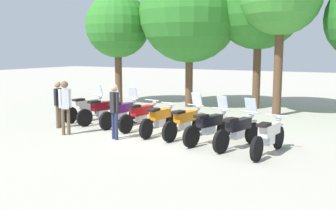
{
  "coord_description": "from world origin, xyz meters",
  "views": [
    {
      "loc": [
        6.19,
        -10.77,
        2.74
      ],
      "look_at": [
        0.0,
        0.5,
        0.9
      ],
      "focal_mm": 41.06,
      "sensor_mm": 36.0,
      "label": 1
    }
  ],
  "objects_px": {
    "motorcycle_6": "(209,126)",
    "motorcycle_7": "(238,130)",
    "motorcycle_5": "(186,121)",
    "person_0": "(114,107)",
    "person_2": "(65,103)",
    "tree_2": "(259,5)",
    "motorcycle_3": "(142,115)",
    "tree_1": "(190,12)",
    "motorcycle_0": "(87,107)",
    "person_1": "(58,101)",
    "motorcycle_4": "(160,119)",
    "motorcycle_8": "(269,136)",
    "motorcycle_2": "(122,112)",
    "motorcycle_1": "(103,110)",
    "tree_0": "(118,26)"
  },
  "relations": [
    {
      "from": "motorcycle_3",
      "to": "motorcycle_5",
      "type": "height_order",
      "value": "motorcycle_5"
    },
    {
      "from": "motorcycle_1",
      "to": "motorcycle_3",
      "type": "relative_size",
      "value": 0.98
    },
    {
      "from": "tree_2",
      "to": "tree_1",
      "type": "bearing_deg",
      "value": -162.47
    },
    {
      "from": "motorcycle_7",
      "to": "motorcycle_6",
      "type": "bearing_deg",
      "value": 95.7
    },
    {
      "from": "motorcycle_0",
      "to": "person_2",
      "type": "bearing_deg",
      "value": -144.54
    },
    {
      "from": "motorcycle_4",
      "to": "motorcycle_6",
      "type": "relative_size",
      "value": 1.03
    },
    {
      "from": "motorcycle_3",
      "to": "tree_1",
      "type": "bearing_deg",
      "value": 17.72
    },
    {
      "from": "person_0",
      "to": "person_1",
      "type": "xyz_separation_m",
      "value": [
        -2.82,
        0.48,
        -0.05
      ]
    },
    {
      "from": "person_2",
      "to": "motorcycle_4",
      "type": "bearing_deg",
      "value": 77.69
    },
    {
      "from": "motorcycle_5",
      "to": "motorcycle_6",
      "type": "distance_m",
      "value": 0.99
    },
    {
      "from": "motorcycle_1",
      "to": "motorcycle_5",
      "type": "height_order",
      "value": "same"
    },
    {
      "from": "motorcycle_0",
      "to": "tree_2",
      "type": "distance_m",
      "value": 9.04
    },
    {
      "from": "motorcycle_0",
      "to": "motorcycle_2",
      "type": "bearing_deg",
      "value": -88.06
    },
    {
      "from": "motorcycle_0",
      "to": "person_1",
      "type": "distance_m",
      "value": 1.66
    },
    {
      "from": "person_1",
      "to": "person_2",
      "type": "distance_m",
      "value": 1.28
    },
    {
      "from": "motorcycle_6",
      "to": "tree_1",
      "type": "bearing_deg",
      "value": 46.36
    },
    {
      "from": "motorcycle_5",
      "to": "tree_2",
      "type": "distance_m",
      "value": 8.25
    },
    {
      "from": "person_0",
      "to": "person_1",
      "type": "height_order",
      "value": "person_0"
    },
    {
      "from": "motorcycle_0",
      "to": "motorcycle_5",
      "type": "distance_m",
      "value": 4.76
    },
    {
      "from": "motorcycle_3",
      "to": "motorcycle_4",
      "type": "relative_size",
      "value": 0.99
    },
    {
      "from": "motorcycle_8",
      "to": "motorcycle_6",
      "type": "bearing_deg",
      "value": 83.9
    },
    {
      "from": "motorcycle_7",
      "to": "motorcycle_5",
      "type": "bearing_deg",
      "value": 91.04
    },
    {
      "from": "motorcycle_3",
      "to": "motorcycle_8",
      "type": "xyz_separation_m",
      "value": [
        4.69,
        -1.11,
        0.0
      ]
    },
    {
      "from": "motorcycle_6",
      "to": "motorcycle_8",
      "type": "height_order",
      "value": "motorcycle_6"
    },
    {
      "from": "motorcycle_5",
      "to": "tree_0",
      "type": "height_order",
      "value": "tree_0"
    },
    {
      "from": "motorcycle_6",
      "to": "tree_1",
      "type": "xyz_separation_m",
      "value": [
        -3.76,
        6.41,
        4.0
      ]
    },
    {
      "from": "motorcycle_6",
      "to": "person_1",
      "type": "bearing_deg",
      "value": 111.06
    },
    {
      "from": "motorcycle_0",
      "to": "motorcycle_4",
      "type": "xyz_separation_m",
      "value": [
        3.75,
        -0.77,
        -0.01
      ]
    },
    {
      "from": "motorcycle_8",
      "to": "tree_0",
      "type": "height_order",
      "value": "tree_0"
    },
    {
      "from": "motorcycle_1",
      "to": "tree_0",
      "type": "relative_size",
      "value": 0.38
    },
    {
      "from": "motorcycle_3",
      "to": "motorcycle_4",
      "type": "bearing_deg",
      "value": -102.0
    },
    {
      "from": "motorcycle_2",
      "to": "motorcycle_8",
      "type": "height_order",
      "value": "motorcycle_2"
    },
    {
      "from": "motorcycle_6",
      "to": "person_1",
      "type": "xyz_separation_m",
      "value": [
        -5.56,
        -0.5,
        0.45
      ]
    },
    {
      "from": "person_1",
      "to": "person_2",
      "type": "xyz_separation_m",
      "value": [
        1.04,
        -0.74,
        0.08
      ]
    },
    {
      "from": "motorcycle_6",
      "to": "motorcycle_7",
      "type": "relative_size",
      "value": 1.0
    },
    {
      "from": "person_0",
      "to": "person_2",
      "type": "xyz_separation_m",
      "value": [
        -1.78,
        -0.25,
        0.03
      ]
    },
    {
      "from": "motorcycle_0",
      "to": "motorcycle_4",
      "type": "relative_size",
      "value": 0.99
    },
    {
      "from": "person_2",
      "to": "tree_2",
      "type": "height_order",
      "value": "tree_2"
    },
    {
      "from": "motorcycle_5",
      "to": "motorcycle_7",
      "type": "xyz_separation_m",
      "value": [
        1.88,
        -0.47,
        0.0
      ]
    },
    {
      "from": "motorcycle_7",
      "to": "tree_2",
      "type": "distance_m",
      "value": 8.81
    },
    {
      "from": "motorcycle_5",
      "to": "person_0",
      "type": "xyz_separation_m",
      "value": [
        -1.8,
        -1.29,
        0.5
      ]
    },
    {
      "from": "motorcycle_5",
      "to": "tree_1",
      "type": "bearing_deg",
      "value": 34.37
    },
    {
      "from": "motorcycle_3",
      "to": "motorcycle_4",
      "type": "distance_m",
      "value": 1.0
    },
    {
      "from": "motorcycle_8",
      "to": "person_0",
      "type": "height_order",
      "value": "person_0"
    },
    {
      "from": "person_1",
      "to": "person_2",
      "type": "height_order",
      "value": "person_2"
    },
    {
      "from": "motorcycle_2",
      "to": "tree_2",
      "type": "xyz_separation_m",
      "value": [
        3.05,
        6.53,
        4.27
      ]
    },
    {
      "from": "motorcycle_0",
      "to": "person_1",
      "type": "relative_size",
      "value": 1.31
    },
    {
      "from": "motorcycle_3",
      "to": "person_0",
      "type": "bearing_deg",
      "value": -168.8
    },
    {
      "from": "motorcycle_2",
      "to": "motorcycle_7",
      "type": "distance_m",
      "value": 4.8
    },
    {
      "from": "motorcycle_4",
      "to": "tree_2",
      "type": "relative_size",
      "value": 0.32
    }
  ]
}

